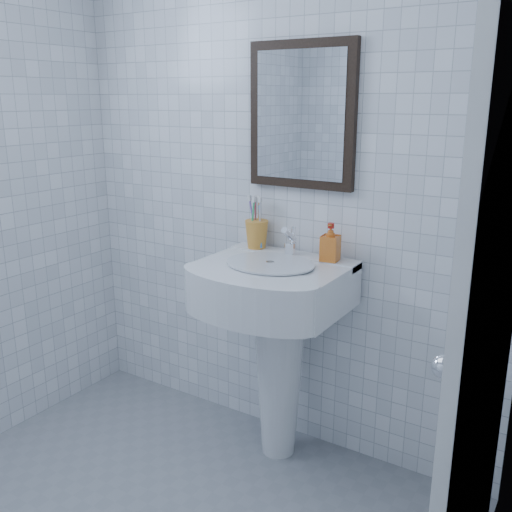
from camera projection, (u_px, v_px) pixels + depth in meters
The scene contains 10 objects.
wall_back at pixel (274, 182), 2.61m from camera, with size 2.20×0.02×2.50m, color white.
wall_right at pixel (452, 304), 1.07m from camera, with size 0.02×2.40×2.50m, color white.
washbasin at pixel (277, 327), 2.53m from camera, with size 0.62×0.45×0.96m.
faucet at pixel (290, 243), 2.53m from camera, with size 0.06×0.12×0.14m.
toothbrush_cup at pixel (257, 234), 2.65m from camera, with size 0.11×0.11×0.13m, color orange, non-canonical shape.
soap_dispenser at pixel (330, 242), 2.43m from camera, with size 0.07×0.08×0.16m, color #C44713.
wall_mirror at pixel (301, 116), 2.44m from camera, with size 0.50×0.04×0.62m.
bathroom_door at pixel (487, 329), 1.59m from camera, with size 0.04×0.80×2.00m, color silver.
towel_ring at pixel (491, 297), 1.70m from camera, with size 0.18×0.18×0.01m, color white.
hand_towel at pixel (478, 351), 1.76m from camera, with size 0.03×0.16×0.38m, color beige.
Camera 1 is at (1.33, -1.05, 1.62)m, focal length 40.00 mm.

